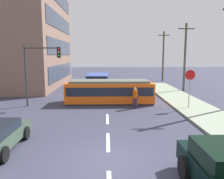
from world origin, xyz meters
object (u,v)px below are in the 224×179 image
(utility_pole_far, at_px, (163,55))
(utility_pole_mid, at_px, (185,56))
(traffic_light_mast, at_px, (40,64))
(streetcar_tram, at_px, (110,91))
(city_bus, at_px, (98,80))
(pedestrian_crossing, at_px, (135,97))
(stop_sign, at_px, (190,81))

(utility_pole_far, bearing_deg, utility_pole_mid, -90.85)
(traffic_light_mast, xyz_separation_m, utility_pole_mid, (14.19, 7.45, 0.55))
(streetcar_tram, relative_size, city_bus, 1.42)
(pedestrian_crossing, bearing_deg, utility_pole_mid, 51.89)
(utility_pole_mid, bearing_deg, city_bus, 167.36)
(streetcar_tram, xyz_separation_m, traffic_light_mast, (-5.56, -1.06, 2.40))
(city_bus, bearing_deg, traffic_light_mast, -113.84)
(pedestrian_crossing, bearing_deg, city_bus, 106.67)
(city_bus, height_order, utility_pole_mid, utility_pole_mid)
(utility_pole_far, bearing_deg, city_bus, -140.61)
(traffic_light_mast, bearing_deg, utility_pole_mid, 27.70)
(traffic_light_mast, distance_m, utility_pole_far, 22.98)
(pedestrian_crossing, distance_m, traffic_light_mast, 7.97)
(streetcar_tram, height_order, traffic_light_mast, traffic_light_mast)
(city_bus, height_order, traffic_light_mast, traffic_light_mast)
(city_bus, bearing_deg, streetcar_tram, -81.54)
(streetcar_tram, bearing_deg, utility_pole_far, 62.49)
(streetcar_tram, xyz_separation_m, utility_pole_far, (8.79, 16.88, 3.03))
(city_bus, relative_size, stop_sign, 1.81)
(utility_pole_mid, bearing_deg, utility_pole_far, 89.15)
(streetcar_tram, height_order, utility_pole_far, utility_pole_far)
(streetcar_tram, distance_m, traffic_light_mast, 6.15)
(city_bus, height_order, stop_sign, stop_sign)
(utility_pole_far, bearing_deg, streetcar_tram, -117.51)
(streetcar_tram, bearing_deg, utility_pole_mid, 36.48)
(streetcar_tram, bearing_deg, traffic_light_mast, -169.15)
(streetcar_tram, relative_size, pedestrian_crossing, 4.44)
(pedestrian_crossing, relative_size, utility_pole_mid, 0.22)
(traffic_light_mast, bearing_deg, city_bus, 66.16)
(pedestrian_crossing, xyz_separation_m, stop_sign, (4.11, -0.27, 1.25))
(stop_sign, bearing_deg, utility_pole_mid, 73.66)
(streetcar_tram, relative_size, traffic_light_mast, 1.52)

